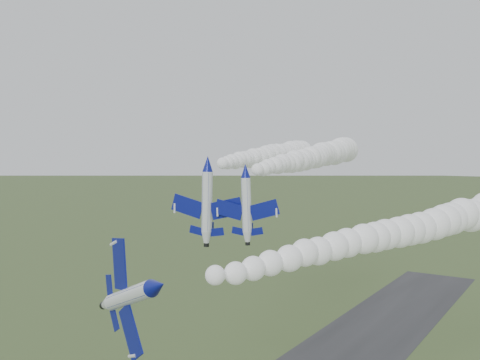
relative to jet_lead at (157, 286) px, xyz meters
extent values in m
cylinder|color=white|center=(-0.01, 0.12, -0.02)|extent=(4.80, 8.81, 1.99)
cone|color=navy|center=(-1.86, -5.02, -0.02)|extent=(2.64, 2.81, 1.99)
cone|color=white|center=(1.77, 5.06, -0.02)|extent=(2.50, 2.42, 1.99)
cylinder|color=black|center=(2.12, 6.03, -0.02)|extent=(1.16, 0.92, 1.01)
ellipsoid|color=black|center=(-0.25, -2.16, 0.19)|extent=(2.25, 3.24, 1.33)
cube|color=navy|center=(-0.89, 1.31, 2.82)|extent=(2.53, 2.94, 4.48)
cube|color=navy|center=(1.16, 0.57, -2.96)|extent=(2.53, 2.94, 4.48)
cube|color=navy|center=(0.91, 4.38, 1.52)|extent=(1.16, 1.34, 1.96)
cube|color=navy|center=(2.00, 3.99, -1.56)|extent=(1.16, 1.34, 1.96)
cube|color=navy|center=(2.55, 3.53, 0.45)|extent=(2.59, 2.28, 0.91)
cylinder|color=white|center=(-16.33, 29.16, 9.20)|extent=(3.38, 8.73, 1.57)
cone|color=navy|center=(-15.16, 23.87, 9.20)|extent=(2.01, 2.54, 1.57)
cone|color=white|center=(-17.46, 34.26, 9.20)|extent=(1.93, 2.14, 1.57)
cylinder|color=black|center=(-17.68, 35.25, 9.20)|extent=(0.91, 0.77, 0.79)
ellipsoid|color=black|center=(-15.84, 27.01, 9.77)|extent=(1.66, 3.10, 1.04)
cube|color=navy|center=(-19.51, 29.30, 9.11)|extent=(5.13, 3.41, 0.24)
cube|color=navy|center=(-13.52, 30.62, 8.98)|extent=(5.13, 3.41, 0.24)
cube|color=navy|center=(-18.86, 33.00, 9.23)|extent=(2.24, 1.54, 0.14)
cube|color=navy|center=(-15.66, 33.71, 9.16)|extent=(2.24, 1.54, 0.14)
cube|color=navy|center=(-17.18, 33.12, 10.53)|extent=(0.52, 1.63, 2.25)
cylinder|color=white|center=(-10.27, 29.71, 8.30)|extent=(2.65, 7.53, 1.37)
cone|color=navy|center=(-9.45, 25.11, 8.30)|extent=(1.69, 2.15, 1.37)
cone|color=white|center=(-11.07, 34.14, 8.30)|extent=(1.63, 1.80, 1.37)
cylinder|color=black|center=(-11.22, 35.01, 8.30)|extent=(0.78, 0.64, 0.69)
ellipsoid|color=black|center=(-9.95, 27.83, 8.80)|extent=(1.35, 2.66, 0.91)
cube|color=navy|center=(-13.00, 29.94, 8.08)|extent=(4.37, 2.80, 0.26)
cube|color=navy|center=(-7.79, 30.87, 8.26)|extent=(4.37, 2.80, 0.26)
cube|color=navy|center=(-12.32, 33.11, 8.26)|extent=(1.91, 1.27, 0.15)
cube|color=navy|center=(-9.54, 33.61, 8.35)|extent=(1.91, 1.27, 0.15)
cube|color=navy|center=(-10.93, 33.14, 9.45)|extent=(0.42, 1.42, 1.94)
camera|label=1|loc=(29.15, -32.40, 11.04)|focal=40.00mm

